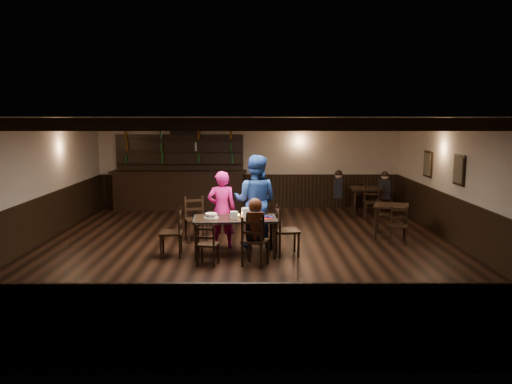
{
  "coord_description": "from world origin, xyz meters",
  "views": [
    {
      "loc": [
        0.16,
        -9.93,
        2.69
      ],
      "look_at": [
        0.19,
        0.2,
        1.18
      ],
      "focal_mm": 35.0,
      "sensor_mm": 36.0,
      "label": 1
    }
  ],
  "objects_px": {
    "dining_table": "(235,222)",
    "chair_near_left": "(207,242)",
    "woman_pink": "(222,210)",
    "cake": "(211,216)",
    "bar_counter": "(180,185)",
    "chair_near_right": "(254,238)",
    "man_blue": "(255,201)"
  },
  "relations": [
    {
      "from": "dining_table",
      "to": "chair_near_left",
      "type": "relative_size",
      "value": 2.1
    },
    {
      "from": "chair_near_left",
      "to": "woman_pink",
      "type": "xyz_separation_m",
      "value": [
        0.19,
        1.32,
        0.35
      ]
    },
    {
      "from": "dining_table",
      "to": "chair_near_left",
      "type": "height_order",
      "value": "chair_near_left"
    },
    {
      "from": "cake",
      "to": "bar_counter",
      "type": "height_order",
      "value": "bar_counter"
    },
    {
      "from": "cake",
      "to": "bar_counter",
      "type": "xyz_separation_m",
      "value": [
        -1.37,
        5.08,
        -0.07
      ]
    },
    {
      "from": "chair_near_left",
      "to": "chair_near_right",
      "type": "bearing_deg",
      "value": -1.2
    },
    {
      "from": "man_blue",
      "to": "bar_counter",
      "type": "xyz_separation_m",
      "value": [
        -2.24,
        4.43,
        -0.24
      ]
    },
    {
      "from": "woman_pink",
      "to": "bar_counter",
      "type": "bearing_deg",
      "value": -76.94
    },
    {
      "from": "chair_near_right",
      "to": "woman_pink",
      "type": "xyz_separation_m",
      "value": [
        -0.66,
        1.34,
        0.27
      ]
    },
    {
      "from": "chair_near_right",
      "to": "woman_pink",
      "type": "relative_size",
      "value": 0.57
    },
    {
      "from": "chair_near_left",
      "to": "bar_counter",
      "type": "relative_size",
      "value": 0.2
    },
    {
      "from": "cake",
      "to": "man_blue",
      "type": "bearing_deg",
      "value": 36.82
    },
    {
      "from": "chair_near_left",
      "to": "bar_counter",
      "type": "distance_m",
      "value": 5.98
    },
    {
      "from": "man_blue",
      "to": "cake",
      "type": "distance_m",
      "value": 1.1
    },
    {
      "from": "dining_table",
      "to": "bar_counter",
      "type": "xyz_separation_m",
      "value": [
        -1.84,
        5.08,
        0.05
      ]
    },
    {
      "from": "woman_pink",
      "to": "chair_near_left",
      "type": "bearing_deg",
      "value": 75.76
    },
    {
      "from": "man_blue",
      "to": "bar_counter",
      "type": "distance_m",
      "value": 4.97
    },
    {
      "from": "dining_table",
      "to": "man_blue",
      "type": "height_order",
      "value": "man_blue"
    },
    {
      "from": "chair_near_left",
      "to": "cake",
      "type": "bearing_deg",
      "value": 88.24
    },
    {
      "from": "man_blue",
      "to": "cake",
      "type": "xyz_separation_m",
      "value": [
        -0.87,
        -0.65,
        -0.17
      ]
    },
    {
      "from": "chair_near_right",
      "to": "man_blue",
      "type": "xyz_separation_m",
      "value": [
        0.03,
        1.4,
        0.43
      ]
    },
    {
      "from": "woman_pink",
      "to": "cake",
      "type": "relative_size",
      "value": 5.55
    },
    {
      "from": "dining_table",
      "to": "bar_counter",
      "type": "relative_size",
      "value": 0.42
    },
    {
      "from": "dining_table",
      "to": "woman_pink",
      "type": "height_order",
      "value": "woman_pink"
    },
    {
      "from": "chair_near_right",
      "to": "woman_pink",
      "type": "distance_m",
      "value": 1.51
    },
    {
      "from": "chair_near_left",
      "to": "woman_pink",
      "type": "distance_m",
      "value": 1.38
    },
    {
      "from": "dining_table",
      "to": "cake",
      "type": "height_order",
      "value": "cake"
    },
    {
      "from": "chair_near_left",
      "to": "chair_near_right",
      "type": "xyz_separation_m",
      "value": [
        0.85,
        -0.02,
        0.07
      ]
    },
    {
      "from": "chair_near_right",
      "to": "cake",
      "type": "distance_m",
      "value": 1.15
    },
    {
      "from": "chair_near_right",
      "to": "man_blue",
      "type": "distance_m",
      "value": 1.47
    },
    {
      "from": "chair_near_right",
      "to": "woman_pink",
      "type": "height_order",
      "value": "woman_pink"
    },
    {
      "from": "bar_counter",
      "to": "cake",
      "type": "bearing_deg",
      "value": -74.87
    }
  ]
}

